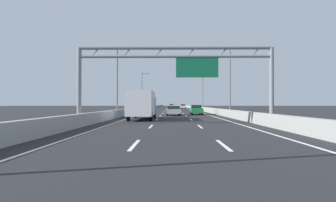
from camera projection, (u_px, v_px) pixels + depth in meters
ground_plane at (172, 108)px, 98.63m from camera, size 260.00×260.00×0.00m
lane_dash_left_1 at (135, 145)px, 11.16m from camera, size 0.16×3.00×0.01m
lane_dash_left_2 at (151, 127)px, 20.16m from camera, size 0.16×3.00×0.01m
lane_dash_left_3 at (157, 119)px, 29.16m from camera, size 0.16×3.00×0.01m
lane_dash_left_4 at (160, 116)px, 38.16m from camera, size 0.16×3.00×0.01m
lane_dash_left_5 at (162, 113)px, 47.15m from camera, size 0.16×3.00×0.01m
lane_dash_left_6 at (164, 112)px, 56.15m from camera, size 0.16×3.00×0.01m
lane_dash_left_7 at (165, 111)px, 65.15m from camera, size 0.16×3.00×0.01m
lane_dash_left_8 at (166, 110)px, 74.15m from camera, size 0.16×3.00×0.01m
lane_dash_left_9 at (166, 109)px, 83.15m from camera, size 0.16×3.00×0.01m
lane_dash_left_10 at (167, 109)px, 92.15m from camera, size 0.16×3.00×0.01m
lane_dash_left_11 at (167, 108)px, 101.15m from camera, size 0.16×3.00×0.01m
lane_dash_left_12 at (167, 108)px, 110.15m from camera, size 0.16×3.00×0.01m
lane_dash_left_13 at (168, 108)px, 119.15m from camera, size 0.16×3.00×0.01m
lane_dash_left_14 at (168, 107)px, 128.15m from camera, size 0.16×3.00×0.01m
lane_dash_left_15 at (168, 107)px, 137.14m from camera, size 0.16×3.00×0.01m
lane_dash_left_16 at (168, 107)px, 146.14m from camera, size 0.16×3.00×0.01m
lane_dash_left_17 at (168, 107)px, 155.14m from camera, size 0.16×3.00×0.01m
lane_dash_right_1 at (223, 145)px, 11.12m from camera, size 0.16×3.00×0.01m
lane_dash_right_2 at (200, 127)px, 20.12m from camera, size 0.16×3.00×0.01m
lane_dash_right_3 at (191, 120)px, 29.12m from camera, size 0.16×3.00×0.01m
lane_dash_right_4 at (186, 116)px, 38.12m from camera, size 0.16×3.00×0.01m
lane_dash_right_5 at (183, 113)px, 47.11m from camera, size 0.16×3.00×0.01m
lane_dash_right_6 at (181, 112)px, 56.11m from camera, size 0.16×3.00×0.01m
lane_dash_right_7 at (180, 111)px, 65.11m from camera, size 0.16×3.00×0.01m
lane_dash_right_8 at (179, 110)px, 74.11m from camera, size 0.16×3.00×0.01m
lane_dash_right_9 at (178, 109)px, 83.11m from camera, size 0.16×3.00×0.01m
lane_dash_right_10 at (177, 109)px, 92.11m from camera, size 0.16×3.00×0.01m
lane_dash_right_11 at (177, 108)px, 101.11m from camera, size 0.16×3.00×0.01m
lane_dash_right_12 at (176, 108)px, 110.11m from camera, size 0.16×3.00×0.01m
lane_dash_right_13 at (176, 108)px, 119.11m from camera, size 0.16×3.00×0.01m
lane_dash_right_14 at (176, 107)px, 128.11m from camera, size 0.16×3.00×0.01m
lane_dash_right_15 at (175, 107)px, 137.10m from camera, size 0.16×3.00×0.01m
lane_dash_right_16 at (175, 107)px, 146.10m from camera, size 0.16×3.00×0.01m
lane_dash_right_17 at (175, 107)px, 155.10m from camera, size 0.16×3.00×0.01m
edge_line_left at (155, 109)px, 86.69m from camera, size 0.16×176.00×0.01m
edge_line_right at (189, 109)px, 86.57m from camera, size 0.16×176.00×0.01m
barrier_left at (154, 107)px, 108.71m from camera, size 0.45×220.00×0.95m
barrier_right at (189, 107)px, 108.56m from camera, size 0.45×220.00×0.95m
sign_gantry at (178, 65)px, 22.17m from camera, size 15.86×0.36×6.36m
streetlamp_left_mid at (119, 77)px, 37.66m from camera, size 2.58×0.28×9.50m
streetlamp_right_mid at (228, 76)px, 37.50m from camera, size 2.58×0.28×9.50m
streetlamp_left_far at (143, 89)px, 69.67m from camera, size 2.58×0.28×9.50m
streetlamp_right_far at (202, 89)px, 69.50m from camera, size 2.58×0.28×9.50m
green_car at (196, 110)px, 42.51m from camera, size 1.70×4.54×1.49m
yellow_car at (172, 106)px, 125.92m from camera, size 1.90×4.34×1.54m
white_car at (183, 106)px, 95.11m from camera, size 1.85×4.48×1.51m
silver_car at (174, 110)px, 39.33m from camera, size 1.90×4.48×1.36m
box_truck at (142, 104)px, 29.15m from camera, size 2.47×8.18×2.96m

